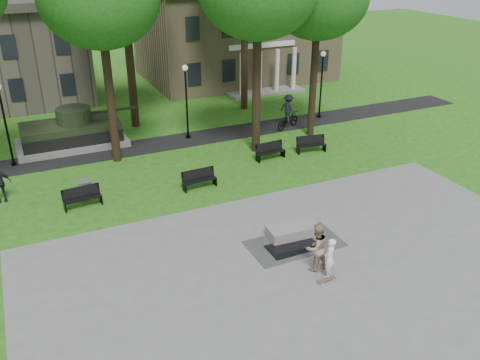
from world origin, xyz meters
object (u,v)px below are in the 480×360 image
object	(u,v)px
skateboarder	(330,258)
park_bench_0	(82,197)
concrete_block	(293,231)
trash_bin	(86,189)
cyclist	(288,115)
friend_watching	(316,247)

from	to	relation	value
skateboarder	park_bench_0	bearing A→B (deg)	-94.70
concrete_block	trash_bin	bearing A→B (deg)	135.40
cyclist	concrete_block	bearing A→B (deg)	127.02
friend_watching	cyclist	bearing A→B (deg)	-122.27
cyclist	park_bench_0	distance (m)	15.57
concrete_block	friend_watching	xyz separation A→B (m)	(-0.47, -2.51, 0.76)
friend_watching	park_bench_0	xyz separation A→B (m)	(-7.33, 9.08, -0.49)
park_bench_0	trash_bin	xyz separation A→B (m)	(0.30, 0.83, -0.04)
skateboarder	concrete_block	bearing A→B (deg)	-137.40
cyclist	trash_bin	bearing A→B (deg)	84.53
skateboarder	friend_watching	size ratio (longest dim) A/B	0.83
concrete_block	friend_watching	world-z (taller)	friend_watching
skateboarder	park_bench_0	distance (m)	12.29
skateboarder	trash_bin	distance (m)	12.78
park_bench_0	skateboarder	bearing A→B (deg)	-56.67
skateboarder	friend_watching	bearing A→B (deg)	-114.94
concrete_block	friend_watching	size ratio (longest dim) A/B	1.11
friend_watching	park_bench_0	distance (m)	11.68
skateboarder	park_bench_0	size ratio (longest dim) A/B	0.90
concrete_block	friend_watching	distance (m)	2.67
friend_watching	park_bench_0	size ratio (longest dim) A/B	1.08
trash_bin	skateboarder	bearing A→B (deg)	-55.54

